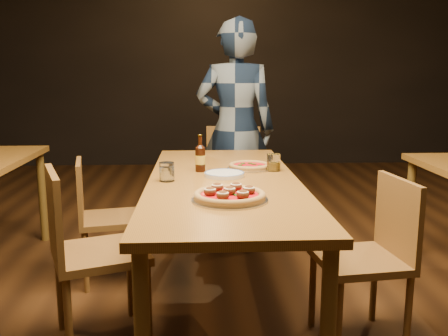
{
  "coord_description": "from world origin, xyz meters",
  "views": [
    {
      "loc": [
        -0.13,
        -2.61,
        1.32
      ],
      "look_at": [
        0.0,
        -0.05,
        0.82
      ],
      "focal_mm": 40.0,
      "sensor_mm": 36.0,
      "label": 1
    }
  ],
  "objects_px": {
    "chair_main_sw": "(111,218)",
    "amber_glass": "(273,162)",
    "beer_bottle": "(200,159)",
    "diner": "(235,130)",
    "table_main": "(224,192)",
    "plate_stack": "(224,174)",
    "chair_end": "(231,183)",
    "chair_main_e": "(360,259)",
    "water_glass": "(167,172)",
    "pizza_meatball": "(230,195)",
    "pizza_margherita": "(249,166)",
    "chair_main_nw": "(100,252)"
  },
  "relations": [
    {
      "from": "chair_main_sw",
      "to": "chair_main_e",
      "type": "xyz_separation_m",
      "value": [
        1.34,
        -0.81,
        0.02
      ]
    },
    {
      "from": "chair_main_sw",
      "to": "plate_stack",
      "type": "distance_m",
      "value": 0.87
    },
    {
      "from": "pizza_margherita",
      "to": "water_glass",
      "type": "height_order",
      "value": "water_glass"
    },
    {
      "from": "plate_stack",
      "to": "pizza_meatball",
      "type": "bearing_deg",
      "value": -90.29
    },
    {
      "from": "chair_main_nw",
      "to": "beer_bottle",
      "type": "distance_m",
      "value": 0.79
    },
    {
      "from": "chair_end",
      "to": "pizza_margherita",
      "type": "distance_m",
      "value": 0.95
    },
    {
      "from": "pizza_meatball",
      "to": "amber_glass",
      "type": "distance_m",
      "value": 0.72
    },
    {
      "from": "table_main",
      "to": "diner",
      "type": "height_order",
      "value": "diner"
    },
    {
      "from": "beer_bottle",
      "to": "pizza_meatball",
      "type": "bearing_deg",
      "value": -79.03
    },
    {
      "from": "chair_main_e",
      "to": "pizza_meatball",
      "type": "height_order",
      "value": "chair_main_e"
    },
    {
      "from": "beer_bottle",
      "to": "diner",
      "type": "bearing_deg",
      "value": 75.73
    },
    {
      "from": "chair_main_nw",
      "to": "diner",
      "type": "height_order",
      "value": "diner"
    },
    {
      "from": "chair_main_nw",
      "to": "amber_glass",
      "type": "xyz_separation_m",
      "value": [
        0.91,
        0.5,
        0.34
      ]
    },
    {
      "from": "chair_main_sw",
      "to": "water_glass",
      "type": "xyz_separation_m",
      "value": [
        0.39,
        -0.49,
        0.39
      ]
    },
    {
      "from": "chair_end",
      "to": "pizza_meatball",
      "type": "height_order",
      "value": "chair_end"
    },
    {
      "from": "table_main",
      "to": "chair_main_sw",
      "type": "bearing_deg",
      "value": 146.83
    },
    {
      "from": "chair_main_sw",
      "to": "chair_end",
      "type": "xyz_separation_m",
      "value": [
        0.81,
        0.72,
        0.05
      ]
    },
    {
      "from": "chair_main_nw",
      "to": "diner",
      "type": "xyz_separation_m",
      "value": [
        0.77,
        1.61,
        0.41
      ]
    },
    {
      "from": "table_main",
      "to": "chair_main_e",
      "type": "height_order",
      "value": "chair_main_e"
    },
    {
      "from": "chair_main_e",
      "to": "diner",
      "type": "height_order",
      "value": "diner"
    },
    {
      "from": "water_glass",
      "to": "pizza_meatball",
      "type": "bearing_deg",
      "value": -53.79
    },
    {
      "from": "chair_end",
      "to": "plate_stack",
      "type": "height_order",
      "value": "chair_end"
    },
    {
      "from": "beer_bottle",
      "to": "amber_glass",
      "type": "distance_m",
      "value": 0.42
    },
    {
      "from": "table_main",
      "to": "amber_glass",
      "type": "bearing_deg",
      "value": 35.04
    },
    {
      "from": "pizza_meatball",
      "to": "diner",
      "type": "height_order",
      "value": "diner"
    },
    {
      "from": "diner",
      "to": "plate_stack",
      "type": "bearing_deg",
      "value": 89.9
    },
    {
      "from": "water_glass",
      "to": "diner",
      "type": "height_order",
      "value": "diner"
    },
    {
      "from": "chair_main_nw",
      "to": "amber_glass",
      "type": "height_order",
      "value": "chair_main_nw"
    },
    {
      "from": "chair_main_nw",
      "to": "plate_stack",
      "type": "xyz_separation_m",
      "value": [
        0.62,
        0.36,
        0.3
      ]
    },
    {
      "from": "plate_stack",
      "to": "amber_glass",
      "type": "distance_m",
      "value": 0.32
    },
    {
      "from": "table_main",
      "to": "plate_stack",
      "type": "bearing_deg",
      "value": 83.87
    },
    {
      "from": "table_main",
      "to": "beer_bottle",
      "type": "xyz_separation_m",
      "value": [
        -0.12,
        0.21,
        0.15
      ]
    },
    {
      "from": "pizza_margherita",
      "to": "diner",
      "type": "distance_m",
      "value": 1.05
    },
    {
      "from": "plate_stack",
      "to": "chair_end",
      "type": "bearing_deg",
      "value": 84.46
    },
    {
      "from": "chair_end",
      "to": "diner",
      "type": "height_order",
      "value": "diner"
    },
    {
      "from": "chair_end",
      "to": "table_main",
      "type": "bearing_deg",
      "value": -86.9
    },
    {
      "from": "pizza_margherita",
      "to": "chair_main_nw",
      "type": "bearing_deg",
      "value": -144.12
    },
    {
      "from": "chair_main_sw",
      "to": "amber_glass",
      "type": "relative_size",
      "value": 8.27
    },
    {
      "from": "chair_main_sw",
      "to": "diner",
      "type": "xyz_separation_m",
      "value": [
        0.85,
        0.87,
        0.45
      ]
    },
    {
      "from": "chair_main_nw",
      "to": "beer_bottle",
      "type": "xyz_separation_m",
      "value": [
        0.49,
        0.5,
        0.37
      ]
    },
    {
      "from": "chair_end",
      "to": "water_glass",
      "type": "relative_size",
      "value": 9.33
    },
    {
      "from": "pizza_margherita",
      "to": "table_main",
      "type": "bearing_deg",
      "value": -120.91
    },
    {
      "from": "chair_main_sw",
      "to": "amber_glass",
      "type": "distance_m",
      "value": 1.09
    },
    {
      "from": "beer_bottle",
      "to": "amber_glass",
      "type": "bearing_deg",
      "value": -0.35
    },
    {
      "from": "table_main",
      "to": "water_glass",
      "type": "bearing_deg",
      "value": -173.46
    },
    {
      "from": "beer_bottle",
      "to": "water_glass",
      "type": "distance_m",
      "value": 0.3
    },
    {
      "from": "chair_main_e",
      "to": "pizza_margherita",
      "type": "relative_size",
      "value": 3.29
    },
    {
      "from": "chair_main_nw",
      "to": "table_main",
      "type": "bearing_deg",
      "value": -85.83
    },
    {
      "from": "pizza_margherita",
      "to": "diner",
      "type": "bearing_deg",
      "value": 90.41
    },
    {
      "from": "pizza_margherita",
      "to": "beer_bottle",
      "type": "xyz_separation_m",
      "value": [
        -0.29,
        -0.07,
        0.06
      ]
    }
  ]
}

